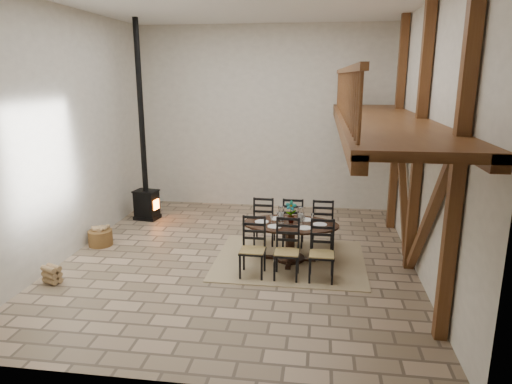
# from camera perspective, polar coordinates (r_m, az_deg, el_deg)

# --- Properties ---
(ground) EXTENTS (8.00, 8.00, 0.00)m
(ground) POSITION_cam_1_polar(r_m,az_deg,el_deg) (9.53, -2.16, -8.23)
(ground) COLOR tan
(ground) RESTS_ON ground
(room_shell) EXTENTS (7.02, 8.02, 5.01)m
(room_shell) POSITION_cam_1_polar(r_m,az_deg,el_deg) (8.69, 5.52, 10.05)
(room_shell) COLOR silver
(room_shell) RESTS_ON ground
(rug) EXTENTS (3.00, 2.50, 0.02)m
(rug) POSITION_cam_1_polar(r_m,az_deg,el_deg) (9.43, 4.25, -8.45)
(rug) COLOR tan
(rug) RESTS_ON ground
(dining_table) EXTENTS (1.94, 2.16, 1.24)m
(dining_table) POSITION_cam_1_polar(r_m,az_deg,el_deg) (9.28, 4.29, -6.14)
(dining_table) COLOR black
(dining_table) RESTS_ON ground
(wood_stove) EXTENTS (0.66, 0.55, 5.00)m
(wood_stove) POSITION_cam_1_polar(r_m,az_deg,el_deg) (12.07, -13.71, 1.93)
(wood_stove) COLOR black
(wood_stove) RESTS_ON ground
(log_basket) EXTENTS (0.52, 0.52, 0.43)m
(log_basket) POSITION_cam_1_polar(r_m,az_deg,el_deg) (10.71, -18.87, -5.36)
(log_basket) COLOR brown
(log_basket) RESTS_ON ground
(log_stack) EXTENTS (0.38, 0.33, 0.33)m
(log_stack) POSITION_cam_1_polar(r_m,az_deg,el_deg) (9.16, -24.15, -9.37)
(log_stack) COLOR tan
(log_stack) RESTS_ON ground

